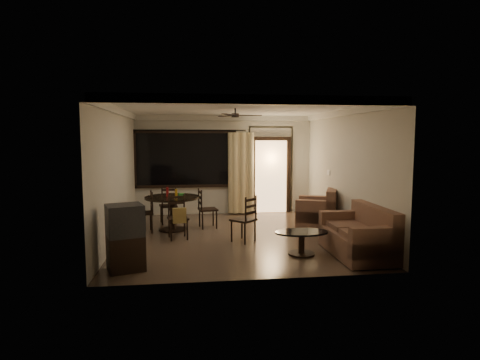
{
  "coord_description": "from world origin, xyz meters",
  "views": [
    {
      "loc": [
        -0.99,
        -8.63,
        2.17
      ],
      "look_at": [
        0.13,
        0.2,
        1.23
      ],
      "focal_mm": 30.0,
      "sensor_mm": 36.0,
      "label": 1
    }
  ],
  "objects": [
    {
      "name": "dining_chair_east",
      "position": [
        -0.57,
        0.93,
        0.28
      ],
      "size": [
        0.49,
        0.49,
        0.95
      ],
      "rotation": [
        0.0,
        0.0,
        1.74
      ],
      "color": "black",
      "rests_on": "ground"
    },
    {
      "name": "dining_chair_south",
      "position": [
        -1.25,
        -0.06,
        0.31
      ],
      "size": [
        0.49,
        0.53,
        0.95
      ],
      "rotation": [
        0.0,
        0.0,
        0.17
      ],
      "color": "black",
      "rests_on": "ground"
    },
    {
      "name": "coffee_table",
      "position": [
        1.06,
        -1.55,
        0.29
      ],
      "size": [
        1.01,
        0.6,
        0.44
      ],
      "rotation": [
        0.0,
        0.0,
        0.29
      ],
      "color": "black",
      "rests_on": "ground"
    },
    {
      "name": "sofa",
      "position": [
        2.12,
        -1.74,
        0.36
      ],
      "size": [
        0.9,
        1.69,
        0.9
      ],
      "rotation": [
        0.0,
        0.0,
        0.0
      ],
      "color": "#4B2D23",
      "rests_on": "ground"
    },
    {
      "name": "dining_chair_north",
      "position": [
        -1.53,
        1.56,
        0.28
      ],
      "size": [
        0.49,
        0.49,
        0.95
      ],
      "rotation": [
        0.0,
        0.0,
        3.32
      ],
      "color": "black",
      "rests_on": "ground"
    },
    {
      "name": "room_shell",
      "position": [
        0.59,
        1.77,
        1.83
      ],
      "size": [
        5.5,
        6.7,
        5.5
      ],
      "color": "beige",
      "rests_on": "ground"
    },
    {
      "name": "dining_table",
      "position": [
        -1.4,
        0.78,
        0.63
      ],
      "size": [
        1.28,
        1.28,
        1.02
      ],
      "rotation": [
        0.0,
        0.0,
        0.17
      ],
      "color": "black",
      "rests_on": "ground"
    },
    {
      "name": "ground",
      "position": [
        0.0,
        0.0,
        0.0
      ],
      "size": [
        5.5,
        5.5,
        0.0
      ],
      "primitive_type": "plane",
      "color": "#7F6651",
      "rests_on": "ground"
    },
    {
      "name": "tv_cabinet",
      "position": [
        -2.05,
        -2.02,
        0.55
      ],
      "size": [
        0.7,
        0.67,
        1.09
      ],
      "rotation": [
        0.0,
        0.0,
        0.32
      ],
      "color": "black",
      "rests_on": "ground"
    },
    {
      "name": "dining_chair_west",
      "position": [
        -2.04,
        0.64,
        0.28
      ],
      "size": [
        0.49,
        0.49,
        0.95
      ],
      "rotation": [
        0.0,
        0.0,
        -1.4
      ],
      "color": "black",
      "rests_on": "ground"
    },
    {
      "name": "armchair",
      "position": [
        2.1,
        0.6,
        0.38
      ],
      "size": [
        1.19,
        1.19,
        0.92
      ],
      "rotation": [
        0.0,
        0.0,
        -0.39
      ],
      "color": "#4B2D23",
      "rests_on": "ground"
    },
    {
      "name": "side_chair",
      "position": [
        0.13,
        -0.48,
        0.29
      ],
      "size": [
        0.61,
        0.61,
        0.98
      ],
      "rotation": [
        0.0,
        0.0,
        3.91
      ],
      "color": "black",
      "rests_on": "ground"
    }
  ]
}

